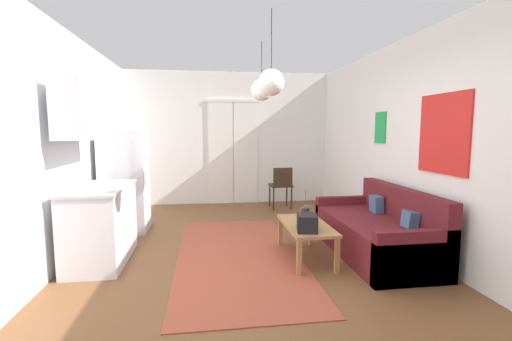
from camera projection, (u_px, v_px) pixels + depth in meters
ground_plane at (253, 279)px, 3.82m from camera, size 4.83×8.23×0.10m
wall_back at (229, 139)px, 7.46m from camera, size 4.43×0.13×2.76m
wall_right at (443, 146)px, 3.96m from camera, size 0.12×7.83×2.76m
wall_left at (28, 149)px, 3.35m from camera, size 0.12×7.83×2.76m
area_rug at (238, 255)px, 4.39m from camera, size 1.49×3.24×0.01m
couch at (379, 233)px, 4.41m from camera, size 0.89×1.90×0.84m
coffee_table at (306, 228)px, 4.26m from camera, size 0.51×1.04×0.43m
bamboo_vase at (305, 215)px, 4.30m from camera, size 0.11×0.11×0.41m
handbag at (307, 222)px, 3.94m from camera, size 0.27×0.32×0.30m
refrigerator at (125, 180)px, 5.38m from camera, size 0.67×0.62×1.59m
kitchen_counter at (96, 196)px, 4.12m from camera, size 0.62×1.18×2.09m
accent_chair at (281, 184)px, 6.95m from camera, size 0.44×0.42×0.83m
pendant_lamp_near at (271, 82)px, 3.56m from camera, size 0.27×0.27×0.85m
pendant_lamp_far at (262, 90)px, 4.85m from camera, size 0.30×0.30×0.80m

